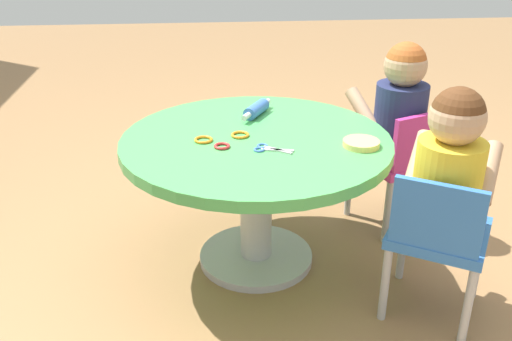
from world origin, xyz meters
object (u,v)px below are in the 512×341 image
object	(u,v)px
seated_child_right	(400,105)
craft_scissors	(268,149)
craft_table	(256,166)
child_chair_right	(401,160)
child_chair_left	(437,236)
rolling_pin	(256,109)
seated_child_left	(450,167)

from	to	relation	value
seated_child_right	craft_scissors	distance (m)	0.69
craft_table	child_chair_right	bearing A→B (deg)	-70.21
child_chair_left	rolling_pin	size ratio (longest dim) A/B	2.55
seated_child_left	seated_child_right	bearing A→B (deg)	-3.67
craft_table	seated_child_left	size ratio (longest dim) A/B	1.90
seated_child_right	rolling_pin	xyz separation A→B (m)	(-0.03, 0.59, 0.01)
seated_child_left	child_chair_left	bearing A→B (deg)	148.99
rolling_pin	craft_table	bearing A→B (deg)	174.43
child_chair_right	rolling_pin	bearing A→B (deg)	88.96
child_chair_left	seated_child_left	distance (m)	0.23
child_chair_left	craft_scissors	bearing A→B (deg)	63.49
seated_child_left	craft_scissors	size ratio (longest dim) A/B	3.58
seated_child_right	rolling_pin	bearing A→B (deg)	92.52
child_chair_left	seated_child_right	distance (m)	0.68
child_chair_right	craft_scissors	size ratio (longest dim) A/B	3.76
child_chair_left	seated_child_left	size ratio (longest dim) A/B	1.05
child_chair_left	seated_child_left	xyz separation A→B (m)	(0.03, -0.02, 0.23)
child_chair_left	child_chair_right	distance (m)	0.60
child_chair_right	seated_child_left	bearing A→B (deg)	174.53
craft_table	craft_scissors	xyz separation A→B (m)	(-0.11, -0.03, 0.11)
child_chair_left	seated_child_left	world-z (taller)	seated_child_left
craft_scissors	child_chair_left	bearing A→B (deg)	-116.51
craft_table	child_chair_left	world-z (taller)	child_chair_left
child_chair_left	seated_child_right	xyz separation A→B (m)	(0.63, -0.06, 0.23)
child_chair_right	rolling_pin	world-z (taller)	rolling_pin
seated_child_right	seated_child_left	bearing A→B (deg)	176.33
seated_child_right	rolling_pin	size ratio (longest dim) A/B	2.42
seated_child_right	child_chair_left	bearing A→B (deg)	174.68
seated_child_left	seated_child_right	size ratio (longest dim) A/B	1.00
craft_table	child_chair_right	world-z (taller)	child_chair_right
seated_child_left	rolling_pin	bearing A→B (deg)	43.73
seated_child_left	seated_child_right	world-z (taller)	same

